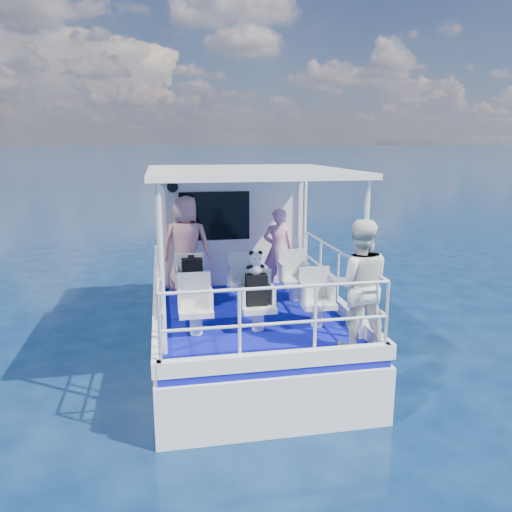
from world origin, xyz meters
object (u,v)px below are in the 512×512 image
(passenger_port_fwd, at_px, (186,245))
(panda, at_px, (256,263))
(passenger_stbd_aft, at_px, (359,285))
(backpack_center, at_px, (256,290))

(passenger_port_fwd, relative_size, panda, 5.19)
(passenger_port_fwd, bearing_deg, passenger_stbd_aft, 137.67)
(passenger_port_fwd, distance_m, passenger_stbd_aft, 3.59)
(passenger_stbd_aft, bearing_deg, panda, -22.98)
(passenger_stbd_aft, height_order, panda, passenger_stbd_aft)
(passenger_stbd_aft, distance_m, backpack_center, 1.50)
(passenger_port_fwd, xyz_separation_m, passenger_stbd_aft, (2.06, -2.94, -0.02))
(passenger_stbd_aft, xyz_separation_m, backpack_center, (-1.19, 0.88, -0.26))
(passenger_stbd_aft, bearing_deg, passenger_port_fwd, -41.27)
(passenger_stbd_aft, xyz_separation_m, panda, (-1.19, 0.89, 0.14))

